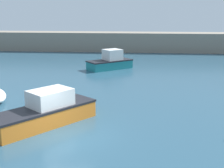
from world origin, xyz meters
TOP-DOWN VIEW (x-y plane):
  - ground_plane at (0.00, 0.00)m, footprint 120.00×120.00m
  - harbor_breakwater at (0.00, 33.02)m, footprint 47.52×3.81m
  - motorboat_grey_hull at (0.50, 18.33)m, footprint 4.98×4.56m
  - motorboat_with_cabin at (-1.44, 1.55)m, footprint 5.30×5.94m

SIDE VIEW (x-z plane):
  - ground_plane at x=0.00m, z-range -0.20..0.00m
  - motorboat_with_cabin at x=-1.44m, z-range -0.23..1.70m
  - motorboat_grey_hull at x=0.50m, z-range -0.28..1.78m
  - harbor_breakwater at x=0.00m, z-range 0.00..2.81m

